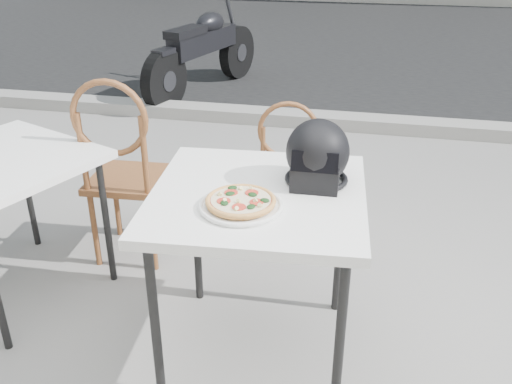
% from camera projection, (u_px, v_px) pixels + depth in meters
% --- Properties ---
extents(ground, '(80.00, 80.00, 0.00)m').
position_uv_depth(ground, '(326.00, 338.00, 2.78)').
color(ground, gray).
rests_on(ground, ground).
extents(street_asphalt, '(30.00, 8.00, 0.00)m').
position_uv_depth(street_asphalt, '(369.00, 41.00, 8.90)').
color(street_asphalt, black).
rests_on(street_asphalt, ground).
extents(curb, '(30.00, 0.25, 0.12)m').
position_uv_depth(curb, '(357.00, 122.00, 5.38)').
color(curb, gray).
rests_on(curb, ground).
extents(cafe_table_main, '(0.94, 0.94, 0.83)m').
position_uv_depth(cafe_table_main, '(258.00, 208.00, 2.37)').
color(cafe_table_main, white).
rests_on(cafe_table_main, ground).
extents(plate, '(0.37, 0.37, 0.02)m').
position_uv_depth(plate, '(241.00, 206.00, 2.21)').
color(plate, white).
rests_on(plate, cafe_table_main).
extents(pizza, '(0.36, 0.36, 0.03)m').
position_uv_depth(pizza, '(241.00, 201.00, 2.20)').
color(pizza, '#DB9B50').
rests_on(pizza, plate).
extents(helmet, '(0.27, 0.28, 0.28)m').
position_uv_depth(helmet, '(317.00, 156.00, 2.36)').
color(helmet, black).
rests_on(helmet, cafe_table_main).
extents(cafe_chair_main, '(0.39, 0.39, 0.93)m').
position_uv_depth(cafe_chair_main, '(288.00, 164.00, 3.37)').
color(cafe_chair_main, brown).
rests_on(cafe_chair_main, ground).
extents(cafe_table_side, '(1.07, 1.07, 0.78)m').
position_uv_depth(cafe_table_side, '(0.00, 172.00, 2.82)').
color(cafe_table_side, white).
rests_on(cafe_table_side, ground).
extents(cafe_chair_side, '(0.45, 0.45, 1.12)m').
position_uv_depth(cafe_chair_side, '(122.00, 162.00, 3.13)').
color(cafe_chair_side, brown).
rests_on(cafe_chair_side, ground).
extents(motorcycle, '(0.78, 2.00, 1.02)m').
position_uv_depth(motorcycle, '(204.00, 52.00, 6.27)').
color(motorcycle, black).
rests_on(motorcycle, street_asphalt).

